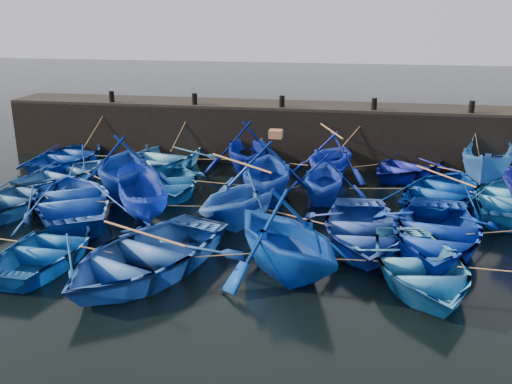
% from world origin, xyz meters
% --- Properties ---
extents(ground, '(120.00, 120.00, 0.00)m').
position_xyz_m(ground, '(0.00, 0.00, 0.00)').
color(ground, black).
rests_on(ground, ground).
extents(quay_wall, '(26.00, 2.50, 2.50)m').
position_xyz_m(quay_wall, '(0.00, 10.50, 1.25)').
color(quay_wall, black).
rests_on(quay_wall, ground).
extents(quay_top, '(26.00, 2.50, 0.12)m').
position_xyz_m(quay_top, '(0.00, 10.50, 2.56)').
color(quay_top, black).
rests_on(quay_top, quay_wall).
extents(bollard_0, '(0.24, 0.24, 0.50)m').
position_xyz_m(bollard_0, '(-8.00, 9.60, 2.87)').
color(bollard_0, black).
rests_on(bollard_0, quay_top).
extents(bollard_1, '(0.24, 0.24, 0.50)m').
position_xyz_m(bollard_1, '(-4.00, 9.60, 2.87)').
color(bollard_1, black).
rests_on(bollard_1, quay_top).
extents(bollard_2, '(0.24, 0.24, 0.50)m').
position_xyz_m(bollard_2, '(0.00, 9.60, 2.87)').
color(bollard_2, black).
rests_on(bollard_2, quay_top).
extents(bollard_3, '(0.24, 0.24, 0.50)m').
position_xyz_m(bollard_3, '(4.00, 9.60, 2.87)').
color(bollard_3, black).
rests_on(bollard_3, quay_top).
extents(bollard_4, '(0.24, 0.24, 0.50)m').
position_xyz_m(bollard_4, '(8.00, 9.60, 2.87)').
color(bollard_4, black).
rests_on(bollard_4, quay_top).
extents(boat_0, '(3.87, 5.12, 1.01)m').
position_xyz_m(boat_0, '(-9.21, 7.51, 0.50)').
color(boat_0, navy).
rests_on(boat_0, ground).
extents(boat_1, '(4.90, 6.17, 1.15)m').
position_xyz_m(boat_1, '(-5.00, 7.64, 0.58)').
color(boat_1, '#3579D0').
rests_on(boat_1, ground).
extents(boat_2, '(4.47, 4.92, 2.24)m').
position_xyz_m(boat_2, '(-1.28, 7.94, 1.12)').
color(boat_2, '#05198F').
rests_on(boat_2, ground).
extents(boat_3, '(4.28, 4.63, 2.01)m').
position_xyz_m(boat_3, '(2.31, 7.59, 1.01)').
color(boat_3, '#132DCD').
rests_on(boat_3, ground).
extents(boat_4, '(5.34, 5.62, 0.95)m').
position_xyz_m(boat_4, '(5.51, 8.51, 0.47)').
color(boat_4, navy).
rests_on(boat_4, ground).
extents(boat_5, '(3.10, 5.13, 1.86)m').
position_xyz_m(boat_5, '(8.50, 7.69, 0.93)').
color(boat_5, '#255CAA').
rests_on(boat_5, ground).
extents(boat_6, '(4.32, 5.01, 0.87)m').
position_xyz_m(boat_6, '(-8.19, 4.99, 0.44)').
color(boat_6, '#275DA5').
rests_on(boat_6, ground).
extents(boat_7, '(5.08, 5.50, 2.40)m').
position_xyz_m(boat_7, '(-5.23, 4.09, 1.20)').
color(boat_7, navy).
rests_on(boat_7, ground).
extents(boat_8, '(4.70, 5.39, 0.93)m').
position_xyz_m(boat_8, '(-3.64, 4.62, 0.47)').
color(boat_8, blue).
rests_on(boat_8, ground).
extents(boat_9, '(4.46, 5.01, 2.39)m').
position_xyz_m(boat_9, '(0.21, 4.35, 1.20)').
color(boat_9, '#0D33A7').
rests_on(boat_9, ground).
extents(boat_10, '(3.22, 3.71, 1.92)m').
position_xyz_m(boat_10, '(2.28, 4.69, 0.96)').
color(boat_10, '#1337C7').
rests_on(boat_10, ground).
extents(boat_11, '(5.36, 6.10, 1.05)m').
position_xyz_m(boat_11, '(6.52, 5.10, 0.53)').
color(boat_11, navy).
rests_on(boat_11, ground).
extents(boat_12, '(4.69, 5.74, 1.04)m').
position_xyz_m(boat_12, '(8.73, 4.69, 0.52)').
color(boat_12, blue).
rests_on(boat_12, ground).
extents(boat_13, '(3.88, 4.90, 0.92)m').
position_xyz_m(boat_13, '(-8.22, 1.92, 0.46)').
color(boat_13, navy).
rests_on(boat_13, ground).
extents(boat_14, '(6.20, 6.75, 1.14)m').
position_xyz_m(boat_14, '(-6.10, 1.66, 0.57)').
color(boat_14, '#1540B2').
rests_on(boat_14, ground).
extents(boat_15, '(3.27, 4.21, 1.54)m').
position_xyz_m(boat_15, '(-3.62, 1.67, 0.77)').
color(boat_15, '#0C299B').
rests_on(boat_15, ground).
extents(boat_16, '(4.84, 5.05, 2.06)m').
position_xyz_m(boat_16, '(-0.25, 1.86, 1.03)').
color(boat_16, blue).
rests_on(boat_16, ground).
extents(boat_17, '(3.93, 5.28, 1.05)m').
position_xyz_m(boat_17, '(3.67, 0.81, 0.52)').
color(boat_17, navy).
rests_on(boat_17, ground).
extents(boat_18, '(4.66, 6.01, 1.15)m').
position_xyz_m(boat_18, '(5.76, 0.84, 0.57)').
color(boat_18, '#06299C').
rests_on(boat_18, ground).
extents(boat_21, '(3.15, 4.34, 0.89)m').
position_xyz_m(boat_21, '(-4.89, -1.99, 0.44)').
color(boat_21, '#0B4791').
rests_on(boat_21, ground).
extents(boat_22, '(5.72, 6.64, 1.16)m').
position_xyz_m(boat_22, '(-2.02, -2.25, 0.58)').
color(boat_22, '#1E4C9C').
rests_on(boat_22, ground).
extents(boat_23, '(5.76, 5.83, 2.32)m').
position_xyz_m(boat_23, '(1.66, -1.62, 1.16)').
color(boat_23, '#0436A4').
rests_on(boat_23, ground).
extents(boat_24, '(4.25, 5.36, 1.00)m').
position_xyz_m(boat_24, '(5.14, -1.48, 0.50)').
color(boat_24, '#246EBA').
rests_on(boat_24, ground).
extents(wooden_crate, '(0.47, 0.46, 0.28)m').
position_xyz_m(wooden_crate, '(0.51, 4.35, 2.53)').
color(wooden_crate, '#8A5F3C').
rests_on(wooden_crate, boat_9).
extents(mooring_ropes, '(17.76, 12.00, 2.10)m').
position_xyz_m(mooring_ropes, '(0.25, 4.92, 0.87)').
color(mooring_ropes, tan).
rests_on(mooring_ropes, ground).
extents(loose_oars, '(10.80, 11.93, 1.07)m').
position_xyz_m(loose_oars, '(1.64, 3.07, 1.60)').
color(loose_oars, '#99724C').
rests_on(loose_oars, ground).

